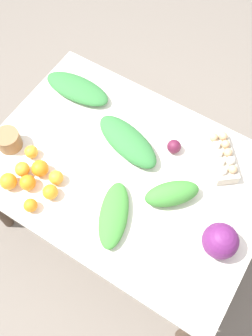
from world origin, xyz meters
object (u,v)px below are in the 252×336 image
object	(u,v)px
greens_bunch_chard	(172,194)
beet_root	(174,146)
paper_bag	(8,140)
greens_bunch_scallion	(114,215)
orange_3	(28,183)
cabbage_purple	(220,241)
orange_2	(40,168)
orange_6	(31,152)
greens_bunch_kale	(77,89)
orange_7	(30,205)
orange_1	(8,181)
orange_4	(22,169)
egg_carton	(222,156)
orange_5	(50,192)
greens_bunch_beet_tops	(127,141)
orange_0	(56,178)

from	to	relation	value
greens_bunch_chard	beet_root	distance (m)	0.26
paper_bag	greens_bunch_scallion	bearing A→B (deg)	-4.09
beet_root	orange_3	bearing A→B (deg)	-132.02
cabbage_purple	greens_bunch_scallion	size ratio (longest dim) A/B	0.48
orange_2	orange_6	xyz separation A→B (m)	(-0.10, 0.05, -0.01)
greens_bunch_kale	orange_6	xyz separation A→B (m)	(0.04, -0.44, -0.00)
greens_bunch_scallion	orange_7	bearing A→B (deg)	-154.67
orange_1	orange_4	xyz separation A→B (m)	(0.01, 0.09, -0.00)
paper_bag	beet_root	size ratio (longest dim) A/B	1.74
paper_bag	orange_7	distance (m)	0.37
orange_4	orange_7	size ratio (longest dim) A/B	1.12
egg_carton	paper_bag	bearing A→B (deg)	-101.96
orange_5	greens_bunch_scallion	bearing A→B (deg)	11.73
greens_bunch_kale	orange_5	distance (m)	0.62
cabbage_purple	greens_bunch_chard	size ratio (longest dim) A/B	0.61
cabbage_purple	greens_bunch_chard	world-z (taller)	cabbage_purple
paper_bag	orange_2	size ratio (longest dim) A/B	1.48
greens_bunch_chard	orange_7	size ratio (longest dim) A/B	4.02
cabbage_purple	paper_bag	bearing A→B (deg)	-175.82
beet_root	greens_bunch_scallion	bearing A→B (deg)	-97.32
beet_root	orange_7	distance (m)	0.75
orange_5	orange_6	size ratio (longest dim) A/B	1.11
orange_1	orange_7	xyz separation A→B (m)	(0.16, -0.04, -0.01)
greens_bunch_beet_tops	greens_bunch_kale	bearing A→B (deg)	160.76
orange_0	orange_7	size ratio (longest dim) A/B	1.09
egg_carton	orange_1	world-z (taller)	egg_carton
beet_root	orange_4	xyz separation A→B (m)	(-0.56, -0.50, 0.00)
orange_3	orange_4	bearing A→B (deg)	148.43
greens_bunch_chard	orange_0	xyz separation A→B (m)	(-0.51, -0.21, -0.01)
egg_carton	orange_3	distance (m)	0.95
paper_bag	greens_bunch_kale	world-z (taller)	paper_bag
greens_bunch_chard	orange_5	bearing A→B (deg)	-149.34
orange_3	orange_5	distance (m)	0.12
paper_bag	orange_7	size ratio (longest dim) A/B	1.90
beet_root	orange_4	distance (m)	0.75
paper_bag	beet_root	bearing A→B (deg)	30.01
cabbage_purple	orange_6	distance (m)	0.99
paper_bag	orange_1	distance (m)	0.23
greens_bunch_kale	beet_root	size ratio (longest dim) A/B	5.42
greens_bunch_beet_tops	orange_5	bearing A→B (deg)	-110.84
greens_bunch_beet_tops	orange_4	xyz separation A→B (m)	(-0.35, -0.40, -0.01)
orange_0	greens_bunch_beet_tops	bearing A→B (deg)	62.20
greens_bunch_scallion	orange_6	size ratio (longest dim) A/B	4.94
orange_6	orange_5	bearing A→B (deg)	-30.17
cabbage_purple	orange_2	size ratio (longest dim) A/B	1.90
greens_bunch_kale	paper_bag	bearing A→B (deg)	-101.56
greens_bunch_chard	orange_7	xyz separation A→B (m)	(-0.53, -0.39, -0.02)
greens_bunch_kale	greens_bunch_scallion	distance (m)	0.76
paper_bag	orange_3	distance (m)	0.26
greens_bunch_beet_tops	egg_carton	bearing A→B (deg)	21.80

